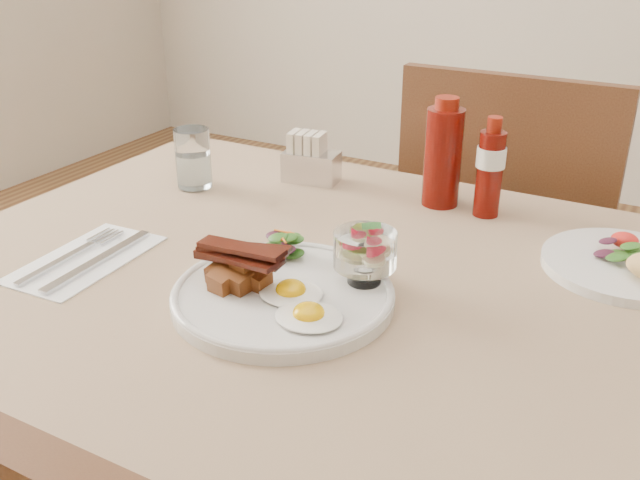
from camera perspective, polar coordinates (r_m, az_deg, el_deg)
table at (r=0.97m, az=5.12°, el=-8.88°), size 1.33×0.88×0.75m
chair_far at (r=1.59m, az=14.74°, el=-1.02°), size 0.42×0.42×0.93m
main_plate at (r=0.90m, az=-2.97°, el=-4.52°), size 0.28×0.28×0.02m
fried_eggs at (r=0.85m, az=-1.65°, el=-5.05°), size 0.13×0.11×0.02m
bacon_potato_pile at (r=0.90m, az=-6.58°, el=-2.12°), size 0.13×0.08×0.06m
side_salad at (r=0.97m, az=-2.95°, el=-0.45°), size 0.07×0.07×0.03m
fruit_cup at (r=0.89m, az=3.62°, el=-0.81°), size 0.08×0.08×0.08m
second_plate at (r=1.05m, az=23.93°, el=-1.84°), size 0.23×0.22×0.06m
ketchup_bottle at (r=1.18m, az=9.82°, el=6.68°), size 0.08×0.08×0.18m
hot_sauce_bottle at (r=1.16m, az=13.44°, el=5.57°), size 0.05×0.05×0.16m
sugar_caddy at (r=1.29m, az=-0.81°, el=6.34°), size 0.10×0.07×0.09m
water_glass at (r=1.27m, az=-10.09°, el=6.17°), size 0.06×0.06×0.10m
napkin_cutlery at (r=1.05m, az=-18.20°, el=-1.45°), size 0.13×0.22×0.01m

